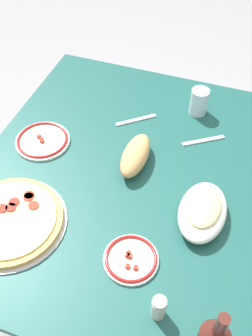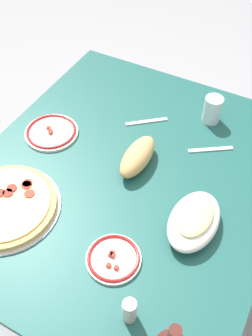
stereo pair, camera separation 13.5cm
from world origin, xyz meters
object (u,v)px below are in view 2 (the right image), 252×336
object	(u,v)px
dining_table	(126,192)
spice_shaker	(130,310)
baked_pasta_dish	(194,220)
water_glass	(212,110)
pepperoni_pizza	(6,205)
side_plate_near	(51,132)
bread_loaf	(137,157)
side_plate_far	(114,258)

from	to	relation	value
dining_table	spice_shaker	xyz separation A→B (m)	(0.44, 0.24, 0.15)
baked_pasta_dish	water_glass	size ratio (longest dim) A/B	2.20
pepperoni_pizza	water_glass	world-z (taller)	water_glass
side_plate_near	spice_shaker	distance (m)	0.77
side_plate_near	spice_shaker	bearing A→B (deg)	50.88
baked_pasta_dish	water_glass	bearing A→B (deg)	-166.23
dining_table	bread_loaf	xyz separation A→B (m)	(-0.06, 0.01, 0.15)
side_plate_near	pepperoni_pizza	bearing A→B (deg)	11.47
baked_pasta_dish	dining_table	bearing A→B (deg)	-108.43
side_plate_near	water_glass	bearing A→B (deg)	125.10
water_glass	side_plate_near	xyz separation A→B (m)	(0.36, -0.52, -0.05)
pepperoni_pizza	side_plate_far	xyz separation A→B (m)	(-0.00, 0.40, -0.01)
side_plate_far	bread_loaf	distance (m)	0.39
pepperoni_pizza	water_glass	bearing A→B (deg)	148.42
water_glass	side_plate_near	world-z (taller)	water_glass
baked_pasta_dish	bread_loaf	xyz separation A→B (m)	(-0.16, -0.28, -0.00)
side_plate_near	side_plate_far	distance (m)	0.60
pepperoni_pizza	bread_loaf	distance (m)	0.48
pepperoni_pizza	baked_pasta_dish	distance (m)	0.61
water_glass	side_plate_far	distance (m)	0.72
water_glass	spice_shaker	world-z (taller)	water_glass
dining_table	spice_shaker	bearing A→B (deg)	29.07
pepperoni_pizza	side_plate_near	bearing A→B (deg)	-168.53
bread_loaf	side_plate_far	bearing A→B (deg)	16.49
side_plate_near	side_plate_far	size ratio (longest dim) A/B	1.25
side_plate_far	spice_shaker	bearing A→B (deg)	43.44
side_plate_far	spice_shaker	xyz separation A→B (m)	(0.13, 0.12, 0.03)
pepperoni_pizza	side_plate_far	bearing A→B (deg)	90.17
dining_table	side_plate_far	distance (m)	0.36
dining_table	bread_loaf	size ratio (longest dim) A/B	5.83
side_plate_far	spice_shaker	distance (m)	0.18
dining_table	water_glass	world-z (taller)	water_glass
dining_table	pepperoni_pizza	xyz separation A→B (m)	(0.32, -0.28, 0.12)
spice_shaker	side_plate_far	bearing A→B (deg)	-136.56
water_glass	spice_shaker	xyz separation A→B (m)	(0.85, 0.08, -0.01)
baked_pasta_dish	spice_shaker	size ratio (longest dim) A/B	2.76
dining_table	baked_pasta_dish	world-z (taller)	baked_pasta_dish
baked_pasta_dish	side_plate_far	world-z (taller)	baked_pasta_dish
pepperoni_pizza	bread_loaf	size ratio (longest dim) A/B	1.70
bread_loaf	pepperoni_pizza	bearing A→B (deg)	-38.09
baked_pasta_dish	bread_loaf	bearing A→B (deg)	-119.45
dining_table	water_glass	xyz separation A→B (m)	(-0.41, 0.17, 0.16)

